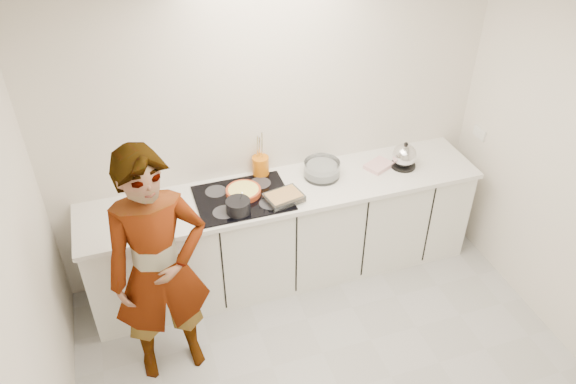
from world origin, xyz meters
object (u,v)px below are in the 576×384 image
object	(u,v)px
tart_dish	(243,191)
mixing_bowl	(322,170)
baking_dish	(284,197)
cook	(159,270)
kettle	(404,156)
utensil_crock	(261,166)
hob	(243,198)
saucepan	(238,206)

from	to	relation	value
tart_dish	mixing_bowl	xyz separation A→B (m)	(0.67, 0.05, 0.02)
baking_dish	cook	distance (m)	1.12
baking_dish	kettle	size ratio (longest dim) A/B	1.18
utensil_crock	cook	xyz separation A→B (m)	(-0.95, -0.88, -0.07)
tart_dish	kettle	size ratio (longest dim) A/B	1.23
mixing_bowl	utensil_crock	bearing A→B (deg)	159.17
hob	tart_dish	world-z (taller)	tart_dish
tart_dish	mixing_bowl	world-z (taller)	mixing_bowl
baking_dish	cook	xyz separation A→B (m)	(-1.01, -0.47, -0.03)
hob	baking_dish	world-z (taller)	baking_dish
tart_dish	baking_dish	size ratio (longest dim) A/B	1.04
hob	utensil_crock	xyz separation A→B (m)	(0.22, 0.27, 0.08)
baking_dish	mixing_bowl	bearing A→B (deg)	30.16
saucepan	baking_dish	distance (m)	0.37
hob	baking_dish	distance (m)	0.32
saucepan	cook	xyz separation A→B (m)	(-0.65, -0.44, -0.05)
tart_dish	mixing_bowl	size ratio (longest dim) A/B	1.11
tart_dish	saucepan	size ratio (longest dim) A/B	1.47
kettle	saucepan	bearing A→B (deg)	-172.80
baking_dish	mixing_bowl	world-z (taller)	mixing_bowl
tart_dish	cook	xyz separation A→B (m)	(-0.74, -0.65, -0.03)
baking_dish	mixing_bowl	distance (m)	0.46
tart_dish	baking_dish	bearing A→B (deg)	-33.07
tart_dish	mixing_bowl	distance (m)	0.68
utensil_crock	saucepan	bearing A→B (deg)	-124.26
baking_dish	tart_dish	bearing A→B (deg)	146.93
mixing_bowl	utensil_crock	distance (m)	0.50
tart_dish	utensil_crock	distance (m)	0.31
hob	kettle	bearing A→B (deg)	0.74
kettle	cook	world-z (taller)	cook
hob	mixing_bowl	world-z (taller)	mixing_bowl
saucepan	kettle	xyz separation A→B (m)	(1.47, 0.19, 0.03)
tart_dish	cook	bearing A→B (deg)	-138.78
mixing_bowl	kettle	size ratio (longest dim) A/B	1.11
mixing_bowl	cook	size ratio (longest dim) A/B	0.16
kettle	mixing_bowl	bearing A→B (deg)	173.71
cook	hob	bearing A→B (deg)	35.71
baking_dish	cook	size ratio (longest dim) A/B	0.17
saucepan	mixing_bowl	bearing A→B (deg)	18.93
hob	utensil_crock	world-z (taller)	utensil_crock
kettle	cook	distance (m)	2.21
tart_dish	cook	world-z (taller)	cook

